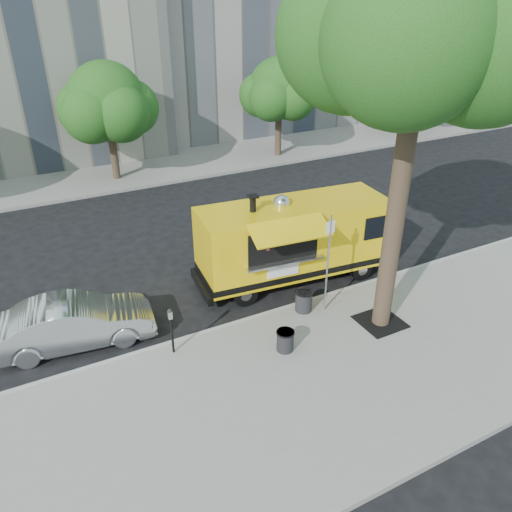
{
  "coord_description": "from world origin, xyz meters",
  "views": [
    {
      "loc": [
        -5.83,
        -11.35,
        8.46
      ],
      "look_at": [
        0.11,
        0.0,
        1.54
      ],
      "focal_mm": 35.0,
      "sensor_mm": 36.0,
      "label": 1
    }
  ],
  "objects_px": {
    "far_tree_d": "(419,72)",
    "sedan": "(75,322)",
    "street_tree": "(425,12)",
    "sign_post": "(328,258)",
    "far_tree_b": "(107,101)",
    "parking_meter": "(171,326)",
    "food_truck": "(293,239)",
    "trash_bin_right": "(285,340)",
    "far_tree_c": "(279,89)",
    "trash_bin_left": "(304,300)"
  },
  "relations": [
    {
      "from": "far_tree_d",
      "to": "sedan",
      "type": "bearing_deg",
      "value": -152.1
    },
    {
      "from": "street_tree",
      "to": "sign_post",
      "type": "distance_m",
      "value": 6.38
    },
    {
      "from": "far_tree_b",
      "to": "parking_meter",
      "type": "bearing_deg",
      "value": -98.1
    },
    {
      "from": "street_tree",
      "to": "food_truck",
      "type": "bearing_deg",
      "value": 104.45
    },
    {
      "from": "far_tree_b",
      "to": "sedan",
      "type": "relative_size",
      "value": 1.36
    },
    {
      "from": "far_tree_d",
      "to": "trash_bin_right",
      "type": "relative_size",
      "value": 9.84
    },
    {
      "from": "far_tree_c",
      "to": "sedan",
      "type": "height_order",
      "value": "far_tree_c"
    },
    {
      "from": "food_truck",
      "to": "trash_bin_left",
      "type": "height_order",
      "value": "food_truck"
    },
    {
      "from": "far_tree_c",
      "to": "trash_bin_right",
      "type": "bearing_deg",
      "value": -119.26
    },
    {
      "from": "street_tree",
      "to": "trash_bin_left",
      "type": "height_order",
      "value": "street_tree"
    },
    {
      "from": "far_tree_c",
      "to": "parking_meter",
      "type": "height_order",
      "value": "far_tree_c"
    },
    {
      "from": "far_tree_c",
      "to": "food_truck",
      "type": "relative_size",
      "value": 0.81
    },
    {
      "from": "sign_post",
      "to": "parking_meter",
      "type": "distance_m",
      "value": 4.64
    },
    {
      "from": "parking_meter",
      "to": "far_tree_c",
      "type": "bearing_deg",
      "value": 51.34
    },
    {
      "from": "trash_bin_right",
      "to": "far_tree_b",
      "type": "bearing_deg",
      "value": 92.23
    },
    {
      "from": "food_truck",
      "to": "sedan",
      "type": "relative_size",
      "value": 1.6
    },
    {
      "from": "far_tree_c",
      "to": "sedan",
      "type": "distance_m",
      "value": 18.02
    },
    {
      "from": "sedan",
      "to": "trash_bin_right",
      "type": "height_order",
      "value": "sedan"
    },
    {
      "from": "trash_bin_right",
      "to": "food_truck",
      "type": "bearing_deg",
      "value": 56.11
    },
    {
      "from": "far_tree_d",
      "to": "parking_meter",
      "type": "height_order",
      "value": "far_tree_d"
    },
    {
      "from": "street_tree",
      "to": "sedan",
      "type": "xyz_separation_m",
      "value": [
        -7.68,
        3.18,
        -7.34
      ]
    },
    {
      "from": "far_tree_d",
      "to": "parking_meter",
      "type": "xyz_separation_m",
      "value": [
        -21.0,
        -13.95,
        -2.91
      ]
    },
    {
      "from": "far_tree_c",
      "to": "trash_bin_right",
      "type": "distance_m",
      "value": 17.5
    },
    {
      "from": "far_tree_d",
      "to": "trash_bin_left",
      "type": "xyz_separation_m",
      "value": [
        -17.01,
        -13.9,
        -3.4
      ]
    },
    {
      "from": "far_tree_d",
      "to": "food_truck",
      "type": "relative_size",
      "value": 0.87
    },
    {
      "from": "street_tree",
      "to": "trash_bin_left",
      "type": "relative_size",
      "value": 16.15
    },
    {
      "from": "food_truck",
      "to": "far_tree_b",
      "type": "bearing_deg",
      "value": 108.44
    },
    {
      "from": "parking_meter",
      "to": "trash_bin_left",
      "type": "bearing_deg",
      "value": 0.72
    },
    {
      "from": "parking_meter",
      "to": "trash_bin_left",
      "type": "distance_m",
      "value": 4.02
    },
    {
      "from": "sign_post",
      "to": "sedan",
      "type": "bearing_deg",
      "value": 163.77
    },
    {
      "from": "far_tree_b",
      "to": "sedan",
      "type": "xyz_separation_m",
      "value": [
        -4.08,
        -12.32,
        -3.16
      ]
    },
    {
      "from": "food_truck",
      "to": "street_tree",
      "type": "bearing_deg",
      "value": -69.81
    },
    {
      "from": "street_tree",
      "to": "parking_meter",
      "type": "distance_m",
      "value": 9.11
    },
    {
      "from": "parking_meter",
      "to": "trash_bin_right",
      "type": "bearing_deg",
      "value": -25.81
    },
    {
      "from": "sedan",
      "to": "trash_bin_left",
      "type": "bearing_deg",
      "value": -98.08
    },
    {
      "from": "sign_post",
      "to": "trash_bin_left",
      "type": "bearing_deg",
      "value": 155.95
    },
    {
      "from": "far_tree_c",
      "to": "sign_post",
      "type": "distance_m",
      "value": 15.48
    },
    {
      "from": "parking_meter",
      "to": "food_truck",
      "type": "distance_m",
      "value": 5.13
    },
    {
      "from": "sign_post",
      "to": "trash_bin_left",
      "type": "xyz_separation_m",
      "value": [
        -0.56,
        0.25,
        -1.36
      ]
    },
    {
      "from": "far_tree_c",
      "to": "food_truck",
      "type": "bearing_deg",
      "value": -117.93
    },
    {
      "from": "street_tree",
      "to": "trash_bin_left",
      "type": "xyz_separation_m",
      "value": [
        -1.61,
        1.5,
        -7.52
      ]
    },
    {
      "from": "street_tree",
      "to": "far_tree_d",
      "type": "relative_size",
      "value": 1.82
    },
    {
      "from": "far_tree_d",
      "to": "parking_meter",
      "type": "relative_size",
      "value": 4.23
    },
    {
      "from": "parking_meter",
      "to": "sedan",
      "type": "distance_m",
      "value": 2.72
    },
    {
      "from": "parking_meter",
      "to": "sedan",
      "type": "height_order",
      "value": "parking_meter"
    },
    {
      "from": "parking_meter",
      "to": "sign_post",
      "type": "bearing_deg",
      "value": -2.52
    },
    {
      "from": "parking_meter",
      "to": "trash_bin_right",
      "type": "distance_m",
      "value": 2.93
    },
    {
      "from": "sign_post",
      "to": "trash_bin_right",
      "type": "xyz_separation_m",
      "value": [
        -1.96,
        -1.05,
        -1.39
      ]
    },
    {
      "from": "sign_post",
      "to": "sedan",
      "type": "height_order",
      "value": "sign_post"
    },
    {
      "from": "street_tree",
      "to": "sign_post",
      "type": "height_order",
      "value": "street_tree"
    }
  ]
}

